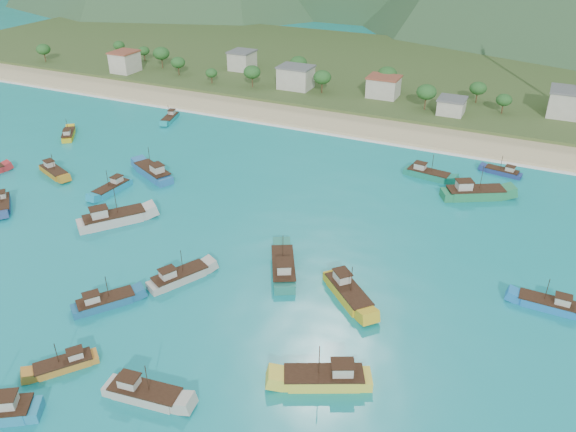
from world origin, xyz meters
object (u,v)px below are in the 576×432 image
at_px(boat_3, 548,305).
at_px(boat_5, 325,379).
at_px(boat_15, 144,394).
at_px(boat_19, 54,172).
at_px(boat_13, 112,189).
at_px(boat_23, 502,172).
at_px(boat_0, 179,277).
at_px(boat_24, 69,135).
at_px(boat_2, 348,293).
at_px(boat_22, 65,365).
at_px(boat_6, 428,174).
at_px(boat_11, 474,193).
at_px(boat_10, 3,204).
at_px(boat_7, 105,302).
at_px(boat_12, 170,119).
at_px(boat_26, 113,219).
at_px(boat_4, 153,173).
at_px(boat_14, 283,268).

height_order(boat_3, boat_5, boat_5).
relative_size(boat_15, boat_19, 1.04).
xyz_separation_m(boat_13, boat_23, (76.85, 45.28, -0.16)).
bearing_deg(boat_5, boat_0, 44.79).
bearing_deg(boat_23, boat_24, 112.58).
distance_m(boat_2, boat_22, 42.97).
distance_m(boat_6, boat_11, 12.81).
distance_m(boat_10, boat_24, 39.90).
height_order(boat_7, boat_24, boat_7).
height_order(boat_11, boat_12, boat_11).
bearing_deg(boat_26, boat_7, -14.33).
bearing_deg(boat_26, boat_6, 80.98).
relative_size(boat_4, boat_11, 0.94).
relative_size(boat_0, boat_3, 1.11).
height_order(boat_19, boat_23, boat_19).
height_order(boat_5, boat_7, boat_5).
xyz_separation_m(boat_7, boat_15, (17.31, -12.71, 0.08)).
height_order(boat_15, boat_26, boat_26).
distance_m(boat_3, boat_6, 48.55).
distance_m(boat_4, boat_13, 10.71).
xyz_separation_m(boat_5, boat_26, (-53.56, 21.91, 0.15)).
xyz_separation_m(boat_7, boat_11, (46.86, 62.40, 0.40)).
xyz_separation_m(boat_15, boat_24, (-75.55, 65.90, -0.15)).
xyz_separation_m(boat_7, boat_26, (-16.06, 21.18, 0.37)).
height_order(boat_19, boat_26, boat_26).
distance_m(boat_0, boat_14, 17.62).
distance_m(boat_13, boat_26, 14.66).
xyz_separation_m(boat_7, boat_13, (-25.72, 32.20, 0.00)).
xyz_separation_m(boat_12, boat_15, (58.32, -88.44, 0.17)).
bearing_deg(boat_0, boat_14, 59.69).
bearing_deg(boat_13, boat_22, 127.88).
height_order(boat_11, boat_24, boat_11).
bearing_deg(boat_19, boat_14, 99.75).
distance_m(boat_5, boat_26, 57.87).
bearing_deg(boat_11, boat_0, -66.24).
relative_size(boat_11, boat_19, 1.33).
bearing_deg(boat_26, boat_24, -178.69).
bearing_deg(boat_3, boat_10, 97.71).
bearing_deg(boat_15, boat_24, -138.56).
distance_m(boat_11, boat_13, 78.61).
xyz_separation_m(boat_3, boat_5, (-25.88, -29.39, 0.23)).
distance_m(boat_13, boat_22, 54.14).
distance_m(boat_11, boat_19, 95.23).
xyz_separation_m(boat_11, boat_13, (-72.58, -30.20, -0.40)).
bearing_deg(boat_10, boat_15, 105.13).
bearing_deg(boat_23, boat_12, 101.15).
xyz_separation_m(boat_3, boat_19, (-107.23, 4.78, 0.03)).
bearing_deg(boat_2, boat_11, -153.15).
distance_m(boat_11, boat_24, 105.50).
bearing_deg(boat_7, boat_4, 154.51).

